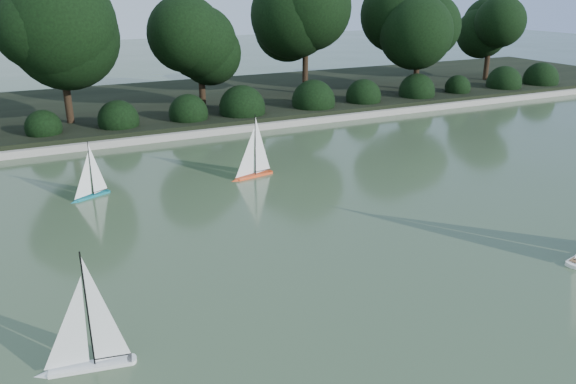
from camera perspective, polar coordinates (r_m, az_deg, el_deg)
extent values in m
plane|color=#324428|center=(8.01, 10.18, -9.15)|extent=(80.00, 80.00, 0.00)
cube|color=gray|center=(15.64, -9.39, 5.90)|extent=(40.00, 0.35, 0.18)
cube|color=black|center=(19.41, -12.91, 8.62)|extent=(40.00, 8.00, 0.30)
cylinder|color=black|center=(16.79, -21.41, 8.35)|extent=(0.20, 0.20, 1.66)
sphere|color=black|center=(16.54, -22.33, 15.20)|extent=(2.66, 2.66, 2.66)
cylinder|color=black|center=(18.06, -8.68, 9.60)|extent=(0.20, 0.20, 1.26)
sphere|color=black|center=(17.84, -8.95, 14.58)|extent=(2.10, 2.10, 2.10)
cylinder|color=black|center=(20.17, 1.75, 11.60)|extent=(0.20, 0.20, 1.73)
sphere|color=black|center=(19.96, 1.82, 17.63)|extent=(2.80, 2.80, 2.80)
cylinder|color=black|center=(21.45, 12.86, 11.29)|extent=(0.20, 0.20, 1.48)
sphere|color=black|center=(21.25, 13.27, 16.27)|extent=(2.52, 2.52, 2.52)
cylinder|color=black|center=(24.55, 19.48, 11.65)|extent=(0.20, 0.20, 1.40)
sphere|color=black|center=(24.38, 19.96, 15.61)|extent=(2.24, 2.24, 2.24)
sphere|color=black|center=(15.84, -24.47, 5.88)|extent=(1.10, 1.10, 1.10)
sphere|color=black|center=(16.00, -17.32, 6.91)|extent=(1.10, 1.10, 1.10)
sphere|color=black|center=(16.40, -10.39, 7.80)|extent=(1.10, 1.10, 1.10)
sphere|color=black|center=(17.03, -3.85, 8.54)|extent=(1.10, 1.10, 1.10)
sphere|color=black|center=(17.86, 2.17, 9.12)|extent=(1.10, 1.10, 1.10)
sphere|color=black|center=(18.87, 7.61, 9.56)|extent=(1.10, 1.10, 1.10)
sphere|color=black|center=(20.03, 12.48, 9.88)|extent=(1.10, 1.10, 1.10)
sphere|color=black|center=(21.31, 16.80, 10.10)|extent=(1.10, 1.10, 1.10)
sphere|color=black|center=(22.70, 20.61, 10.25)|extent=(1.10, 1.10, 1.10)
sphere|color=black|center=(24.17, 23.97, 10.35)|extent=(1.10, 1.10, 1.10)
cube|color=white|center=(6.69, -19.40, -16.19)|extent=(0.88, 0.32, 0.09)
cone|color=white|center=(6.76, -23.77, -16.43)|extent=(0.20, 0.20, 0.17)
cylinder|color=white|center=(6.66, -15.59, -15.91)|extent=(0.12, 0.12, 0.09)
cylinder|color=black|center=(6.30, -19.76, -10.94)|extent=(0.02, 0.02, 1.33)
cylinder|color=black|center=(6.61, -17.43, -15.39)|extent=(0.39, 0.08, 0.01)
cylinder|color=white|center=(9.29, 26.97, -6.49)|extent=(0.16, 0.16, 0.11)
cube|color=#F64D1F|center=(12.17, -3.48, 1.77)|extent=(0.87, 0.34, 0.09)
cone|color=#F64D1F|center=(11.91, -5.45, 1.30)|extent=(0.20, 0.20, 0.17)
cylinder|color=#F64D1F|center=(12.40, -1.85, 2.15)|extent=(0.12, 0.12, 0.09)
cylinder|color=black|center=(11.99, -3.38, 5.02)|extent=(0.02, 0.02, 1.33)
cylinder|color=black|center=(12.26, -2.60, 2.40)|extent=(0.39, 0.09, 0.01)
cube|color=#15757E|center=(11.63, -19.27, -0.30)|extent=(0.69, 0.42, 0.07)
cone|color=#15757E|center=(11.44, -20.97, -0.85)|extent=(0.19, 0.19, 0.14)
cylinder|color=#15757E|center=(11.80, -17.85, 0.16)|extent=(0.11, 0.11, 0.07)
cylinder|color=black|center=(11.47, -19.45, 2.45)|extent=(0.02, 0.02, 1.08)
cylinder|color=black|center=(11.69, -18.54, 0.30)|extent=(0.30, 0.15, 0.01)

